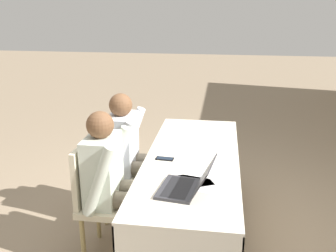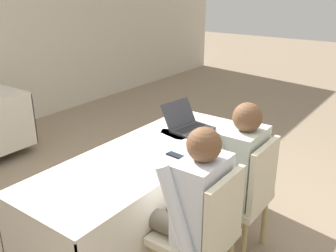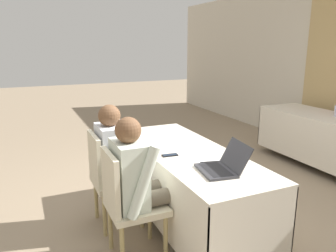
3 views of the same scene
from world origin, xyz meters
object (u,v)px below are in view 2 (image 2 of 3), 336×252
at_px(person_checkered_shirt, 191,203).
at_px(chair_near_right, 245,193).
at_px(laptop, 188,125).
at_px(cell_phone, 176,155).
at_px(person_white_shirt, 233,169).
at_px(chair_near_left, 205,232).

bearing_deg(person_checkered_shirt, chair_near_right, 169.47).
bearing_deg(laptop, chair_near_right, -104.89).
relative_size(cell_phone, person_white_shirt, 0.12).
relative_size(laptop, person_white_shirt, 0.33).
height_order(laptop, chair_near_right, laptop).
height_order(chair_near_right, person_checkered_shirt, person_checkered_shirt).
bearing_deg(laptop, person_checkered_shirt, -137.84).
distance_m(laptop, cell_phone, 0.54).
relative_size(laptop, chair_near_left, 0.42).
height_order(cell_phone, person_white_shirt, person_white_shirt).
distance_m(person_checkered_shirt, person_white_shirt, 0.56).
distance_m(cell_phone, person_white_shirt, 0.42).
relative_size(cell_phone, person_checkered_shirt, 0.12).
height_order(cell_phone, chair_near_right, chair_near_right).
xyz_separation_m(cell_phone, chair_near_right, (0.21, -0.46, -0.24)).
bearing_deg(cell_phone, chair_near_right, -60.71).
bearing_deg(person_checkered_shirt, cell_phone, -134.35).
distance_m(chair_near_right, person_checkered_shirt, 0.59).
bearing_deg(person_white_shirt, person_checkered_shirt, 0.00).
distance_m(laptop, chair_near_right, 0.78).
xyz_separation_m(laptop, cell_phone, (-0.49, -0.21, -0.04)).
xyz_separation_m(person_checkered_shirt, person_white_shirt, (0.56, 0.00, 0.00)).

